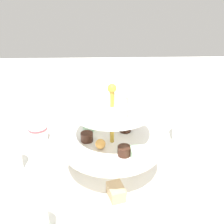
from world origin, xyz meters
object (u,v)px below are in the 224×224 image
Objects in this scene: water_glass_tall_right at (185,127)px; butter_knife_right at (99,118)px; tiered_serving_stand at (112,150)px; water_glass_short_left at (9,158)px; teacup_with_saucer at (38,134)px.

water_glass_tall_right reaches higher than butter_knife_right.
butter_knife_right is (0.32, 0.04, -0.08)m from tiered_serving_stand.
tiered_serving_stand is 1.76× the size of butter_knife_right.
water_glass_short_left is 0.37m from butter_knife_right.
teacup_with_saucer is at bearing -17.31° from water_glass_short_left.
tiered_serving_stand is 0.29m from teacup_with_saucer.
water_glass_tall_right is at bearing -93.27° from teacup_with_saucer.
tiered_serving_stand is 3.83× the size of water_glass_short_left.
water_glass_tall_right is 1.26× the size of teacup_with_saucer.
teacup_with_saucer is at bearing 52.22° from tiered_serving_stand.
water_glass_short_left is (-0.12, 0.50, -0.02)m from water_glass_tall_right.
butter_knife_right is (0.29, -0.23, -0.04)m from water_glass_short_left.
butter_knife_right is (0.17, 0.26, -0.05)m from water_glass_tall_right.
water_glass_tall_right is 0.67× the size of butter_knife_right.
water_glass_tall_right is 0.32m from butter_knife_right.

